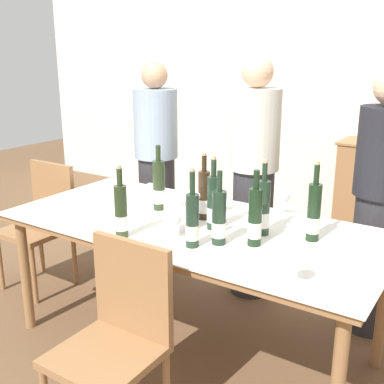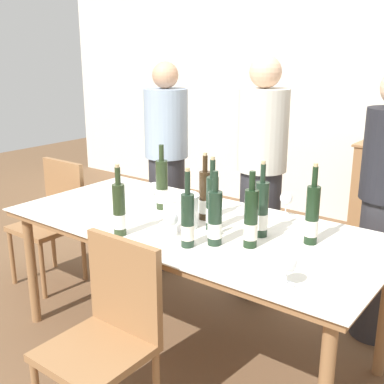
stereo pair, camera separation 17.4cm
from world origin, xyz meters
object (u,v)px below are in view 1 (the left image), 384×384
wine_bottle_1 (219,219)px  person_guest_right (380,206)px  ice_bucket (181,210)px  wine_glass_3 (298,261)px  chair_left_end (44,217)px  person_guest_left (254,181)px  wine_bottle_5 (263,209)px  wine_bottle_4 (159,187)px  wine_bottle_8 (255,218)px  wine_glass_0 (283,197)px  person_host (157,169)px  wine_glass_2 (150,190)px  wine_glass_1 (174,220)px  wine_bottle_2 (314,213)px  wine_bottle_7 (121,212)px  dining_table (192,234)px  wine_bottle_3 (213,204)px  wine_bottle_6 (204,196)px  chair_near_front (118,330)px  wine_bottle_0 (192,221)px

wine_bottle_1 → person_guest_right: 1.09m
ice_bucket → wine_glass_3: size_ratio=1.47×
chair_left_end → person_guest_left: bearing=27.9°
wine_bottle_5 → wine_glass_3: wine_bottle_5 is taller
wine_bottle_4 → ice_bucket: bearing=-31.1°
wine_bottle_8 → person_guest_left: bearing=116.5°
wine_glass_0 → person_guest_left: (-0.38, 0.38, -0.04)m
person_host → wine_glass_2: bearing=-55.3°
wine_bottle_4 → wine_glass_1: size_ratio=2.85×
wine_glass_3 → wine_bottle_1: bearing=159.6°
wine_bottle_2 → person_guest_right: (0.18, 0.64, -0.10)m
wine_bottle_7 → wine_glass_1: 0.27m
dining_table → wine_bottle_1: 0.37m
wine_bottle_1 → person_host: 1.47m
dining_table → wine_bottle_1: size_ratio=5.70×
wine_bottle_8 → person_guest_right: (0.40, 0.86, -0.10)m
wine_bottle_4 → wine_bottle_8: 0.75m
wine_bottle_7 → wine_glass_1: bearing=28.0°
wine_bottle_8 → wine_glass_1: wine_bottle_8 is taller
wine_bottle_2 → wine_bottle_5: size_ratio=1.03×
wine_bottle_3 → wine_bottle_6: size_ratio=1.03×
wine_bottle_4 → person_guest_right: 1.31m
ice_bucket → person_host: 1.18m
dining_table → wine_bottle_5: 0.45m
wine_bottle_2 → wine_bottle_7: bearing=-149.5°
wine_bottle_8 → wine_glass_0: size_ratio=2.56×
dining_table → wine_bottle_8: size_ratio=5.61×
person_host → wine_glass_1: bearing=-48.8°
wine_glass_2 → wine_glass_3: 1.23m
wine_bottle_2 → chair_near_front: 1.09m
wine_glass_0 → chair_left_end: (-1.71, -0.33, -0.36)m
wine_bottle_1 → wine_bottle_3: wine_bottle_3 is taller
wine_glass_0 → wine_glass_2: size_ratio=1.03×
wine_bottle_6 → wine_bottle_2: bearing=2.5°
wine_glass_3 → person_host: person_host is taller
wine_bottle_5 → wine_bottle_8: (0.03, -0.16, 0.00)m
chair_near_front → wine_bottle_4: bearing=115.3°
wine_bottle_3 → wine_glass_1: wine_bottle_3 is taller
wine_bottle_1 → wine_glass_3: bearing=-20.4°
wine_bottle_5 → person_guest_left: person_guest_left is taller
wine_bottle_7 → person_guest_left: person_guest_left is taller
wine_bottle_0 → wine_glass_3: (0.56, -0.08, -0.04)m
wine_bottle_5 → chair_near_front: (-0.30, -0.79, -0.39)m
wine_bottle_1 → wine_glass_3: wine_bottle_1 is taller
wine_bottle_1 → person_guest_right: size_ratio=0.23×
ice_bucket → wine_bottle_2: wine_bottle_2 is taller
dining_table → person_host: 1.15m
wine_bottle_7 → wine_glass_3: wine_bottle_7 is taller
wine_bottle_2 → person_host: size_ratio=0.25×
ice_bucket → dining_table: bearing=73.0°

